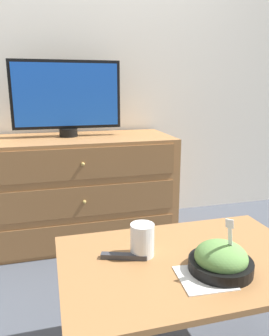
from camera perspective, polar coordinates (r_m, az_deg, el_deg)
The scene contains 9 objects.
ground_plane at distance 2.73m, azimuth -10.37°, elevation -8.80°, with size 12.00×12.00×0.00m, color #474C56.
wall_back at distance 2.56m, azimuth -11.78°, elevation 19.36°, with size 12.00×0.05×2.60m.
dresser at distance 2.32m, azimuth -9.55°, elevation -3.51°, with size 1.27×0.58×0.72m.
tv at distance 2.26m, azimuth -11.72°, elevation 12.06°, with size 0.71×0.12×0.50m.
coffee_table at distance 1.23m, azimuth 8.94°, elevation -18.11°, with size 0.88×0.58×0.47m.
takeout_bowl at distance 1.13m, azimuth 14.79°, elevation -15.23°, with size 0.21×0.21×0.20m.
drink_cup at distance 1.18m, azimuth 1.36°, elevation -12.73°, with size 0.09×0.09×0.12m.
napkin at distance 1.10m, azimuth 12.08°, elevation -18.19°, with size 0.17×0.17×0.00m.
remote_control at distance 1.18m, azimuth -1.85°, elevation -15.12°, with size 0.16×0.08×0.02m.
Camera 1 is at (-0.18, -2.52, 1.05)m, focal length 35.00 mm.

